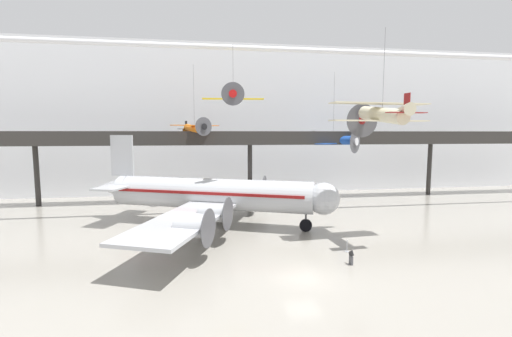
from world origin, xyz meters
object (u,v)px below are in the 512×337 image
suspended_plane_orange_highwing (194,128)px  suspended_plane_yellow_lowwing (233,97)px  suspended_plane_blue_trainer (333,141)px  airliner_silver_main (210,194)px  info_sign_pedestal (351,259)px  suspended_plane_cream_biplane (382,114)px  stanchion_barrier (347,248)px

suspended_plane_orange_highwing → suspended_plane_yellow_lowwing: (4.51, -10.81, 3.28)m
suspended_plane_orange_highwing → suspended_plane_blue_trainer: (21.08, 2.15, -1.85)m
airliner_silver_main → suspended_plane_blue_trainer: bearing=56.1°
suspended_plane_orange_highwing → info_sign_pedestal: bearing=-1.8°
info_sign_pedestal → suspended_plane_orange_highwing: bearing=111.0°
suspended_plane_blue_trainer → suspended_plane_cream_biplane: size_ratio=1.25×
airliner_silver_main → suspended_plane_cream_biplane: 19.55m
suspended_plane_orange_highwing → suspended_plane_yellow_lowwing: size_ratio=1.44×
suspended_plane_orange_highwing → suspended_plane_yellow_lowwing: bearing=-6.7°
stanchion_barrier → suspended_plane_orange_highwing: bearing=122.2°
stanchion_barrier → info_sign_pedestal: size_ratio=0.87×
suspended_plane_blue_trainer → stanchion_barrier: suspended_plane_blue_trainer is taller
airliner_silver_main → suspended_plane_yellow_lowwing: suspended_plane_yellow_lowwing is taller
suspended_plane_blue_trainer → suspended_plane_yellow_lowwing: 21.66m
suspended_plane_blue_trainer → suspended_plane_yellow_lowwing: suspended_plane_yellow_lowwing is taller
suspended_plane_yellow_lowwing → info_sign_pedestal: 20.75m
airliner_silver_main → suspended_plane_orange_highwing: (-1.88, 10.83, 7.41)m
airliner_silver_main → suspended_plane_cream_biplane: (15.46, -8.44, 8.47)m
airliner_silver_main → suspended_plane_orange_highwing: 13.25m
suspended_plane_cream_biplane → info_sign_pedestal: bearing=131.7°
suspended_plane_yellow_lowwing → suspended_plane_cream_biplane: 15.53m
airliner_silver_main → stanchion_barrier: bearing=-20.3°
stanchion_barrier → suspended_plane_yellow_lowwing: bearing=130.3°
suspended_plane_yellow_lowwing → suspended_plane_cream_biplane: suspended_plane_yellow_lowwing is taller
suspended_plane_cream_biplane → info_sign_pedestal: size_ratio=7.88×
suspended_plane_cream_biplane → suspended_plane_yellow_lowwing: bearing=53.1°
suspended_plane_blue_trainer → info_sign_pedestal: (-8.53, -26.26, -8.61)m
suspended_plane_blue_trainer → suspended_plane_cream_biplane: (-3.74, -21.42, 2.92)m
airliner_silver_main → suspended_plane_orange_highwing: size_ratio=3.28×
suspended_plane_blue_trainer → airliner_silver_main: bearing=-97.0°
stanchion_barrier → airliner_silver_main: bearing=137.7°
suspended_plane_cream_biplane → suspended_plane_orange_highwing: bearing=38.4°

